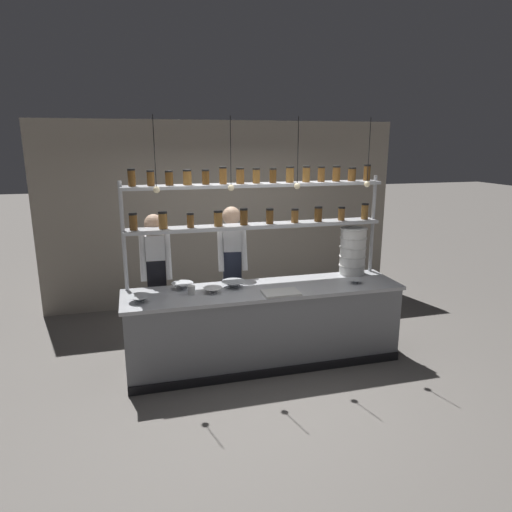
{
  "coord_description": "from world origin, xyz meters",
  "views": [
    {
      "loc": [
        -1.38,
        -4.75,
        2.55
      ],
      "look_at": [
        -0.05,
        0.2,
        1.25
      ],
      "focal_mm": 32.0,
      "sensor_mm": 36.0,
      "label": 1
    }
  ],
  "objects_px": {
    "prep_bowl_near_left": "(140,299)",
    "prep_bowl_center_back": "(233,284)",
    "container_stack": "(353,251)",
    "cutting_board": "(281,293)",
    "spice_shelf_unit": "(257,206)",
    "prep_bowl_center_front": "(213,290)",
    "prep_bowl_far_left": "(183,286)",
    "prep_bowl_near_right": "(355,281)",
    "serving_cup_front": "(191,290)",
    "chef_center": "(232,265)",
    "chef_left": "(156,275)"
  },
  "relations": [
    {
      "from": "cutting_board",
      "to": "serving_cup_front",
      "type": "distance_m",
      "value": 0.98
    },
    {
      "from": "spice_shelf_unit",
      "to": "cutting_board",
      "type": "relative_size",
      "value": 7.67
    },
    {
      "from": "chef_left",
      "to": "serving_cup_front",
      "type": "xyz_separation_m",
      "value": [
        0.34,
        -0.57,
        -0.04
      ]
    },
    {
      "from": "container_stack",
      "to": "prep_bowl_center_front",
      "type": "xyz_separation_m",
      "value": [
        -1.82,
        -0.28,
        -0.27
      ]
    },
    {
      "from": "prep_bowl_center_back",
      "to": "chef_center",
      "type": "bearing_deg",
      "value": 79.31
    },
    {
      "from": "prep_bowl_near_left",
      "to": "prep_bowl_far_left",
      "type": "distance_m",
      "value": 0.58
    },
    {
      "from": "spice_shelf_unit",
      "to": "serving_cup_front",
      "type": "relative_size",
      "value": 31.52
    },
    {
      "from": "chef_left",
      "to": "prep_bowl_center_front",
      "type": "height_order",
      "value": "chef_left"
    },
    {
      "from": "chef_center",
      "to": "prep_bowl_near_right",
      "type": "relative_size",
      "value": 10.16
    },
    {
      "from": "prep_bowl_near_left",
      "to": "prep_bowl_center_back",
      "type": "bearing_deg",
      "value": 11.69
    },
    {
      "from": "container_stack",
      "to": "spice_shelf_unit",
      "type": "bearing_deg",
      "value": 177.28
    },
    {
      "from": "spice_shelf_unit",
      "to": "prep_bowl_center_front",
      "type": "xyz_separation_m",
      "value": [
        -0.6,
        -0.34,
        -0.86
      ]
    },
    {
      "from": "spice_shelf_unit",
      "to": "prep_bowl_near_left",
      "type": "relative_size",
      "value": 12.69
    },
    {
      "from": "chef_center",
      "to": "prep_bowl_far_left",
      "type": "bearing_deg",
      "value": -140.27
    },
    {
      "from": "prep_bowl_far_left",
      "to": "prep_bowl_near_right",
      "type": "bearing_deg",
      "value": -9.2
    },
    {
      "from": "prep_bowl_near_right",
      "to": "prep_bowl_far_left",
      "type": "distance_m",
      "value": 2.01
    },
    {
      "from": "prep_bowl_near_left",
      "to": "prep_bowl_center_back",
      "type": "height_order",
      "value": "prep_bowl_center_back"
    },
    {
      "from": "prep_bowl_center_front",
      "to": "prep_bowl_center_back",
      "type": "xyz_separation_m",
      "value": [
        0.26,
        0.13,
        0.01
      ]
    },
    {
      "from": "spice_shelf_unit",
      "to": "chef_center",
      "type": "xyz_separation_m",
      "value": [
        -0.24,
        0.32,
        -0.77
      ]
    },
    {
      "from": "container_stack",
      "to": "prep_bowl_center_front",
      "type": "bearing_deg",
      "value": -171.2
    },
    {
      "from": "prep_bowl_near_left",
      "to": "chef_left",
      "type": "bearing_deg",
      "value": 72.49
    },
    {
      "from": "cutting_board",
      "to": "prep_bowl_near_right",
      "type": "relative_size",
      "value": 2.29
    },
    {
      "from": "prep_bowl_near_left",
      "to": "prep_bowl_near_right",
      "type": "relative_size",
      "value": 1.39
    },
    {
      "from": "spice_shelf_unit",
      "to": "chef_center",
      "type": "height_order",
      "value": "spice_shelf_unit"
    },
    {
      "from": "prep_bowl_center_front",
      "to": "prep_bowl_center_back",
      "type": "bearing_deg",
      "value": 25.68
    },
    {
      "from": "prep_bowl_near_left",
      "to": "prep_bowl_far_left",
      "type": "xyz_separation_m",
      "value": [
        0.48,
        0.33,
        0.0
      ]
    },
    {
      "from": "prep_bowl_center_back",
      "to": "prep_bowl_near_right",
      "type": "distance_m",
      "value": 1.44
    },
    {
      "from": "prep_bowl_near_left",
      "to": "prep_bowl_center_front",
      "type": "height_order",
      "value": "prep_bowl_near_left"
    },
    {
      "from": "prep_bowl_center_back",
      "to": "prep_bowl_far_left",
      "type": "relative_size",
      "value": 1.11
    },
    {
      "from": "prep_bowl_center_front",
      "to": "prep_bowl_near_right",
      "type": "bearing_deg",
      "value": -3.0
    },
    {
      "from": "prep_bowl_near_right",
      "to": "prep_bowl_far_left",
      "type": "relative_size",
      "value": 0.71
    },
    {
      "from": "container_stack",
      "to": "cutting_board",
      "type": "relative_size",
      "value": 1.47
    },
    {
      "from": "prep_bowl_near_left",
      "to": "prep_bowl_near_right",
      "type": "height_order",
      "value": "prep_bowl_near_left"
    },
    {
      "from": "prep_bowl_near_right",
      "to": "prep_bowl_near_left",
      "type": "bearing_deg",
      "value": -179.92
    },
    {
      "from": "cutting_board",
      "to": "prep_bowl_center_front",
      "type": "xyz_separation_m",
      "value": [
        -0.72,
        0.23,
        0.02
      ]
    },
    {
      "from": "spice_shelf_unit",
      "to": "chef_center",
      "type": "distance_m",
      "value": 0.87
    },
    {
      "from": "prep_bowl_center_back",
      "to": "serving_cup_front",
      "type": "height_order",
      "value": "serving_cup_front"
    },
    {
      "from": "serving_cup_front",
      "to": "prep_bowl_center_back",
      "type": "bearing_deg",
      "value": 13.8
    },
    {
      "from": "spice_shelf_unit",
      "to": "chef_left",
      "type": "distance_m",
      "value": 1.44
    },
    {
      "from": "spice_shelf_unit",
      "to": "prep_bowl_near_left",
      "type": "bearing_deg",
      "value": -162.71
    },
    {
      "from": "spice_shelf_unit",
      "to": "prep_bowl_far_left",
      "type": "xyz_separation_m",
      "value": [
        -0.91,
        -0.11,
        -0.86
      ]
    },
    {
      "from": "container_stack",
      "to": "cutting_board",
      "type": "xyz_separation_m",
      "value": [
        -1.1,
        -0.51,
        -0.28
      ]
    },
    {
      "from": "prep_bowl_center_back",
      "to": "prep_bowl_far_left",
      "type": "distance_m",
      "value": 0.58
    },
    {
      "from": "cutting_board",
      "to": "prep_bowl_center_front",
      "type": "bearing_deg",
      "value": 162.19
    },
    {
      "from": "prep_bowl_center_front",
      "to": "container_stack",
      "type": "bearing_deg",
      "value": 8.8
    },
    {
      "from": "container_stack",
      "to": "cutting_board",
      "type": "height_order",
      "value": "container_stack"
    },
    {
      "from": "cutting_board",
      "to": "prep_bowl_far_left",
      "type": "height_order",
      "value": "prep_bowl_far_left"
    },
    {
      "from": "spice_shelf_unit",
      "to": "prep_bowl_center_front",
      "type": "height_order",
      "value": "spice_shelf_unit"
    },
    {
      "from": "chef_center",
      "to": "prep_bowl_center_back",
      "type": "bearing_deg",
      "value": -93.46
    },
    {
      "from": "prep_bowl_center_front",
      "to": "serving_cup_front",
      "type": "xyz_separation_m",
      "value": [
        -0.24,
        0.0,
        0.02
      ]
    }
  ]
}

